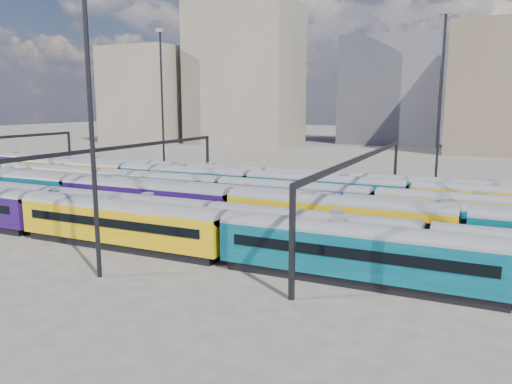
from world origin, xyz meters
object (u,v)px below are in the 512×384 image
at_px(rake_0, 226,230).
at_px(rake_1, 309,228).
at_px(rake_2, 232,203).
at_px(mast_2, 89,92).

xyz_separation_m(rake_0, rake_1, (5.48, 5.00, -0.33)).
distance_m(rake_1, rake_2, 11.33).
bearing_deg(rake_2, mast_2, -98.68).
bearing_deg(mast_2, rake_0, 43.87).
bearing_deg(rake_0, mast_2, -136.13).
bearing_deg(mast_2, rake_2, 81.32).
bearing_deg(rake_0, rake_2, 115.11).
bearing_deg(rake_1, rake_0, -137.61).
xyz_separation_m(rake_1, rake_2, (-10.16, 5.00, 0.37)).
distance_m(rake_0, rake_1, 7.42).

